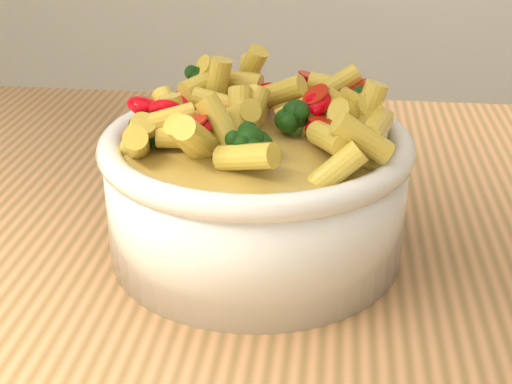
# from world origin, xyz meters

# --- Properties ---
(table) EXTENTS (1.20, 0.80, 0.90)m
(table) POSITION_xyz_m (0.00, 0.00, 0.80)
(table) COLOR tan
(table) RESTS_ON ground
(serving_bowl) EXTENTS (0.23, 0.23, 0.10)m
(serving_bowl) POSITION_xyz_m (0.04, 0.02, 0.95)
(serving_bowl) COLOR white
(serving_bowl) RESTS_ON table
(pasta_salad) EXTENTS (0.18, 0.18, 0.04)m
(pasta_salad) POSITION_xyz_m (0.04, 0.02, 1.01)
(pasta_salad) COLOR #E7C649
(pasta_salad) RESTS_ON serving_bowl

